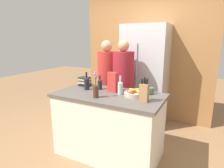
# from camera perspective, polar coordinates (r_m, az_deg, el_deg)

# --- Properties ---
(ground_plane) EXTENTS (14.00, 14.00, 0.00)m
(ground_plane) POSITION_cam_1_polar(r_m,az_deg,el_deg) (2.99, -0.94, -20.22)
(ground_plane) COLOR #936B47
(kitchen_island) EXTENTS (1.50, 0.80, 0.92)m
(kitchen_island) POSITION_cam_1_polar(r_m,az_deg,el_deg) (2.76, -0.97, -12.20)
(kitchen_island) COLOR silver
(kitchen_island) RESTS_ON ground_plane
(back_wall_wood) EXTENTS (2.70, 0.12, 2.60)m
(back_wall_wood) POSITION_cam_1_polar(r_m,az_deg,el_deg) (4.03, 10.28, 8.15)
(back_wall_wood) COLOR #9E6B3D
(back_wall_wood) RESTS_ON ground_plane
(refrigerator) EXTENTS (0.83, 0.63, 1.93)m
(refrigerator) POSITION_cam_1_polar(r_m,az_deg,el_deg) (3.71, 9.89, 2.47)
(refrigerator) COLOR #B7B7BC
(refrigerator) RESTS_ON ground_plane
(fruit_bowl) EXTENTS (0.27, 0.27, 0.10)m
(fruit_bowl) POSITION_cam_1_polar(r_m,az_deg,el_deg) (2.50, 6.62, -2.73)
(fruit_bowl) COLOR tan
(fruit_bowl) RESTS_ON kitchen_island
(knife_block) EXTENTS (0.10, 0.09, 0.30)m
(knife_block) POSITION_cam_1_polar(r_m,az_deg,el_deg) (2.28, 9.77, -2.53)
(knife_block) COLOR #A87A4C
(knife_block) RESTS_ON kitchen_island
(flower_vase) EXTENTS (0.07, 0.07, 0.34)m
(flower_vase) POSITION_cam_1_polar(r_m,az_deg,el_deg) (2.41, -5.00, -1.52)
(flower_vase) COLOR #4C2D1E
(flower_vase) RESTS_ON kitchen_island
(cereal_box) EXTENTS (0.16, 0.09, 0.28)m
(cereal_box) POSITION_cam_1_polar(r_m,az_deg,el_deg) (2.66, 0.28, 0.53)
(cereal_box) COLOR red
(cereal_box) RESTS_ON kitchen_island
(coffee_mug) EXTENTS (0.09, 0.12, 0.09)m
(coffee_mug) POSITION_cam_1_polar(r_m,az_deg,el_deg) (2.63, 11.63, -2.07)
(coffee_mug) COLOR #42664C
(coffee_mug) RESTS_ON kitchen_island
(book_stack) EXTENTS (0.19, 0.17, 0.15)m
(book_stack) POSITION_cam_1_polar(r_m,az_deg,el_deg) (3.05, -8.31, 0.76)
(book_stack) COLOR #232328
(book_stack) RESTS_ON kitchen_island
(bottle_oil) EXTENTS (0.07, 0.07, 0.21)m
(bottle_oil) POSITION_cam_1_polar(r_m,az_deg,el_deg) (2.81, -3.73, 0.03)
(bottle_oil) COLOR black
(bottle_oil) RESTS_ON kitchen_island
(bottle_vinegar) EXTENTS (0.07, 0.07, 0.27)m
(bottle_vinegar) POSITION_cam_1_polar(r_m,az_deg,el_deg) (2.82, -7.73, 0.37)
(bottle_vinegar) COLOR black
(bottle_vinegar) RESTS_ON kitchen_island
(bottle_wine) EXTENTS (0.07, 0.07, 0.26)m
(bottle_wine) POSITION_cam_1_polar(r_m,az_deg,el_deg) (2.55, 2.54, -0.94)
(bottle_wine) COLOR #B2BCC1
(bottle_wine) RESTS_ON kitchen_island
(person_at_sink) EXTENTS (0.33, 0.33, 1.64)m
(person_at_sink) POSITION_cam_1_polar(r_m,az_deg,el_deg) (3.36, -1.55, 0.86)
(person_at_sink) COLOR #383842
(person_at_sink) RESTS_ON ground_plane
(person_in_blue) EXTENTS (0.37, 0.37, 1.65)m
(person_in_blue) POSITION_cam_1_polar(r_m,az_deg,el_deg) (3.24, 3.38, 0.34)
(person_in_blue) COLOR #383842
(person_in_blue) RESTS_ON ground_plane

